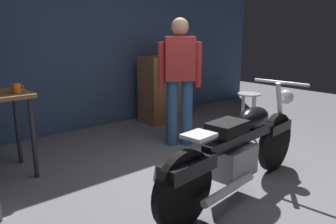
# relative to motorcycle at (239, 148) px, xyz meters

# --- Properties ---
(ground_plane) EXTENTS (12.00, 12.00, 0.00)m
(ground_plane) POSITION_rel_motorcycle_xyz_m (-0.15, 0.19, -0.45)
(ground_plane) COLOR slate
(back_wall) EXTENTS (8.00, 0.12, 3.10)m
(back_wall) POSITION_rel_motorcycle_xyz_m (-0.15, 2.99, 1.10)
(back_wall) COLOR #384C70
(back_wall) RESTS_ON ground_plane
(motorcycle) EXTENTS (2.18, 0.63, 1.00)m
(motorcycle) POSITION_rel_motorcycle_xyz_m (0.00, 0.00, 0.00)
(motorcycle) COLOR black
(motorcycle) RESTS_ON ground_plane
(person_standing) EXTENTS (0.48, 0.40, 1.67)m
(person_standing) POSITION_rel_motorcycle_xyz_m (0.53, 1.40, 0.48)
(person_standing) COLOR #335A8A
(person_standing) RESTS_ON ground_plane
(shop_stool) EXTENTS (0.32, 0.32, 0.64)m
(shop_stool) POSITION_rel_motorcycle_xyz_m (1.52, 1.00, 0.05)
(shop_stool) COLOR #B2B2B7
(shop_stool) RESTS_ON ground_plane
(wooden_dresser) EXTENTS (0.80, 0.47, 1.10)m
(wooden_dresser) POSITION_rel_motorcycle_xyz_m (1.19, 2.49, 0.10)
(wooden_dresser) COLOR brown
(wooden_dresser) RESTS_ON ground_plane
(mug_orange_travel) EXTENTS (0.12, 0.09, 0.10)m
(mug_orange_travel) POSITION_rel_motorcycle_xyz_m (-1.41, 1.71, 0.50)
(mug_orange_travel) COLOR orange
(mug_orange_travel) RESTS_ON workbench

